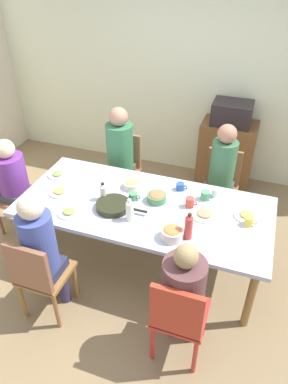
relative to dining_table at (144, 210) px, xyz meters
The scene contains 34 objects.
ground_plane 0.66m from the dining_table, ahead, with size 6.76×6.76×0.00m, color #856E4D.
wall_back 2.13m from the dining_table, 90.00° to the left, with size 5.87×0.12×2.60m, color beige.
dining_table is the anchor object (origin of this frame).
chair_0 1.11m from the dining_table, 57.07° to the left, with size 0.40×0.40×0.90m.
person_0 1.03m from the dining_table, 54.30° to the left, with size 0.30×0.30×1.28m.
chair_1 1.11m from the dining_table, 122.93° to the right, with size 0.40×0.40×0.90m.
person_1 1.03m from the dining_table, 125.69° to the right, with size 0.30×0.30×1.27m.
chair_2 1.11m from the dining_table, 122.93° to the left, with size 0.40×0.40×0.90m.
person_2 1.03m from the dining_table, 125.62° to the left, with size 0.31×0.31×1.30m.
chair_3 1.58m from the dining_table, behind, with size 0.40×0.40×0.90m.
person_3 1.49m from the dining_table, behind, with size 0.32×0.32×1.16m.
chair_4 1.11m from the dining_table, 57.07° to the right, with size 0.40×0.40×0.90m.
person_4 1.03m from the dining_table, 54.31° to the right, with size 0.32×0.32×1.14m.
plate_0 0.71m from the dining_table, 149.71° to the right, with size 0.21×0.21×0.04m.
plate_1 0.95m from the dining_table, ahead, with size 0.23×0.23×0.04m.
plate_2 0.87m from the dining_table, behind, with size 0.21×0.21×0.04m.
plate_3 1.06m from the dining_table, behind, with size 0.21×0.21×0.04m.
plate_4 0.58m from the dining_table, ahead, with size 0.26×0.26×0.04m.
bowl_0 0.33m from the dining_table, 132.07° to the left, with size 0.17×0.17×0.08m.
bowl_1 0.17m from the dining_table, 46.73° to the left, with size 0.19×0.19×0.09m.
bowl_2 0.53m from the dining_table, 43.45° to the right, with size 0.19×0.19×0.11m.
serving_pan 0.31m from the dining_table, 150.20° to the right, with size 0.50×0.32×0.06m.
cup_0 0.97m from the dining_table, ahead, with size 0.11×0.07×0.09m.
cup_1 1.04m from the dining_table, 162.51° to the right, with size 0.11×0.08×0.08m.
cup_2 0.46m from the dining_table, 54.28° to the left, with size 0.12×0.08×0.07m.
cup_3 0.17m from the dining_table, 159.29° to the left, with size 0.12×0.08×0.07m.
cup_4 0.73m from the dining_table, 31.23° to the left, with size 0.11×0.08×0.09m.
cup_5 0.45m from the dining_table, 16.06° to the left, with size 0.11×0.08×0.10m.
cup_6 0.61m from the dining_table, 28.34° to the left, with size 0.12×0.09×0.09m.
bottle_0 0.43m from the dining_table, behind, with size 0.07×0.07×0.19m.
bottle_1 0.61m from the dining_table, 31.46° to the right, with size 0.07×0.07×0.26m.
bottle_2 0.30m from the dining_table, 100.43° to the right, with size 0.07×0.07×0.23m.
side_cabinet 1.83m from the dining_table, 72.72° to the left, with size 0.70×0.44×0.90m, color brown.
microwave 1.86m from the dining_table, 72.72° to the left, with size 0.48×0.36×0.28m, color #282125.
Camera 1 is at (0.90, -2.53, 2.78)m, focal length 33.22 mm.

